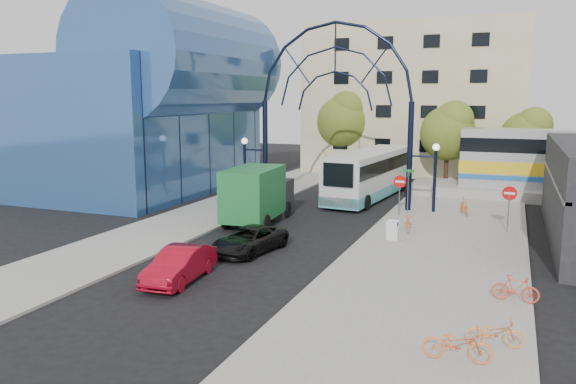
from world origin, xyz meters
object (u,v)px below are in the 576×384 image
at_px(black_suv, 249,240).
at_px(bike_far_a, 495,333).
at_px(tree_north_a, 449,130).
at_px(bike_far_b, 516,288).
at_px(green_truck, 259,195).
at_px(city_bus, 370,174).
at_px(bike_near_a, 408,222).
at_px(stop_sign, 400,185).
at_px(gateway_arch, 335,77).
at_px(street_name_sign, 408,182).
at_px(tree_north_b, 345,118).
at_px(bike_near_b, 464,206).
at_px(do_not_enter_sign, 509,198).
at_px(tree_north_c, 528,134).
at_px(bike_far_c, 457,344).
at_px(red_sedan, 180,265).
at_px(sandwich_board, 392,228).

height_order(black_suv, bike_far_a, black_suv).
xyz_separation_m(tree_north_a, bike_far_b, (5.28, -27.00, -4.00)).
bearing_deg(tree_north_a, green_truck, -115.28).
distance_m(city_bus, black_suv, 16.69).
bearing_deg(bike_near_a, stop_sign, 97.52).
height_order(gateway_arch, black_suv, gateway_arch).
distance_m(street_name_sign, tree_north_b, 19.81).
relative_size(tree_north_a, bike_near_b, 3.94).
xyz_separation_m(street_name_sign, bike_near_a, (0.82, -4.36, -1.53)).
distance_m(tree_north_b, black_suv, 28.96).
distance_m(do_not_enter_sign, bike_far_b, 11.16).
distance_m(tree_north_a, tree_north_c, 6.33).
distance_m(do_not_enter_sign, bike_far_c, 16.63).
relative_size(tree_north_a, red_sedan, 1.70).
height_order(stop_sign, tree_north_b, tree_north_b).
distance_m(sandwich_board, bike_near_a, 2.31).
relative_size(green_truck, bike_far_c, 3.60).
relative_size(bike_far_a, bike_far_b, 1.02).
bearing_deg(gateway_arch, bike_near_a, -43.74).
height_order(street_name_sign, bike_far_b, street_name_sign).
bearing_deg(gateway_arch, black_suv, -91.27).
relative_size(stop_sign, tree_north_a, 0.36).
xyz_separation_m(tree_north_b, bike_far_c, (13.79, -36.47, -4.65)).
xyz_separation_m(gateway_arch, tree_north_c, (12.12, 13.93, -4.28)).
bearing_deg(tree_north_b, city_bus, -65.44).
height_order(tree_north_a, red_sedan, tree_north_a).
height_order(do_not_enter_sign, green_truck, green_truck).
xyz_separation_m(street_name_sign, bike_far_b, (6.20, -13.67, -1.53)).
relative_size(stop_sign, bike_far_a, 1.53).
xyz_separation_m(stop_sign, do_not_enter_sign, (6.20, -2.00, -0.02)).
xyz_separation_m(stop_sign, city_bus, (-3.29, 6.13, -0.22)).
height_order(black_suv, bike_far_b, black_suv).
bearing_deg(gateway_arch, stop_sign, -22.63).
bearing_deg(bike_far_a, tree_north_c, -13.46).
distance_m(city_bus, bike_far_b, 21.62).
bearing_deg(stop_sign, red_sedan, -110.89).
height_order(stop_sign, city_bus, city_bus).
bearing_deg(red_sedan, sandwich_board, 49.37).
bearing_deg(stop_sign, gateway_arch, 157.37).
distance_m(black_suv, bike_near_a, 9.17).
distance_m(sandwich_board, bike_far_b, 9.13).
relative_size(red_sedan, bike_far_b, 2.57).
distance_m(street_name_sign, bike_far_a, 18.75).
xyz_separation_m(tree_north_b, green_truck, (1.32, -22.37, -3.61)).
bearing_deg(sandwich_board, bike_far_c, -70.99).
xyz_separation_m(tree_north_b, city_bus, (5.39, -11.80, -3.49)).
xyz_separation_m(sandwich_board, black_suv, (-5.88, -4.41, -0.13)).
height_order(bike_near_b, bike_far_a, bike_near_b).
distance_m(bike_near_a, bike_far_b, 10.76).
distance_m(gateway_arch, bike_near_b, 11.59).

